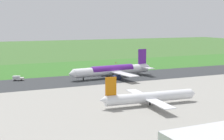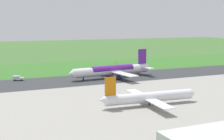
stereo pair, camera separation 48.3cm
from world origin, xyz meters
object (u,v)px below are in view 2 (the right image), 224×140
object	(u,v)px
airliner_parked_mid	(149,97)
no_stopping_sign	(116,64)
service_truck_fuel	(18,78)
traffic_cone_orange	(108,66)
airliner_main	(113,70)

from	to	relation	value
airliner_parked_mid	no_stopping_sign	bearing A→B (deg)	-108.13
service_truck_fuel	traffic_cone_orange	bearing A→B (deg)	-154.07
service_truck_fuel	traffic_cone_orange	world-z (taller)	service_truck_fuel
service_truck_fuel	traffic_cone_orange	size ratio (longest dim) A/B	11.29
no_stopping_sign	traffic_cone_orange	xyz separation A→B (m)	(6.08, -0.91, -1.37)
no_stopping_sign	service_truck_fuel	bearing A→B (deg)	23.47
airliner_main	airliner_parked_mid	xyz separation A→B (m)	(12.76, 63.34, -1.06)
airliner_parked_mid	airliner_main	bearing A→B (deg)	-101.39
service_truck_fuel	no_stopping_sign	size ratio (longest dim) A/B	2.23
airliner_main	airliner_parked_mid	distance (m)	64.62
traffic_cone_orange	airliner_main	bearing A→B (deg)	70.06
airliner_main	no_stopping_sign	distance (m)	49.84
airliner_main	service_truck_fuel	distance (m)	53.20
airliner_parked_mid	service_truck_fuel	xyz separation A→B (m)	(38.95, -75.50, -1.88)
service_truck_fuel	airliner_main	bearing A→B (deg)	166.77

